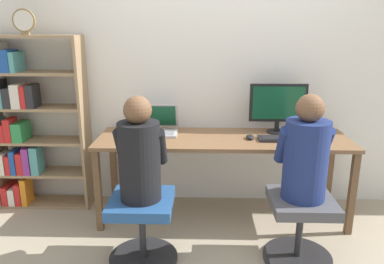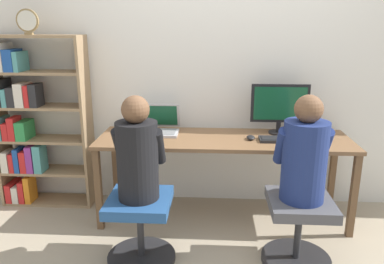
% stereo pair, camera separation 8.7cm
% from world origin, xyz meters
% --- Properties ---
extents(ground_plane, '(14.00, 14.00, 0.00)m').
position_xyz_m(ground_plane, '(0.00, 0.00, 0.00)').
color(ground_plane, tan).
extents(wall_back, '(10.00, 0.05, 2.60)m').
position_xyz_m(wall_back, '(0.00, 0.67, 1.30)').
color(wall_back, silver).
rests_on(wall_back, ground_plane).
extents(desk, '(2.05, 0.61, 0.71)m').
position_xyz_m(desk, '(0.00, 0.30, 0.64)').
color(desk, brown).
rests_on(desk, ground_plane).
extents(desktop_monitor, '(0.48, 0.16, 0.42)m').
position_xyz_m(desktop_monitor, '(0.46, 0.47, 0.94)').
color(desktop_monitor, black).
rests_on(desktop_monitor, desk).
extents(laptop, '(0.36, 0.32, 0.24)m').
position_xyz_m(laptop, '(-0.56, 0.43, 0.76)').
color(laptop, '#B7B7BC').
rests_on(laptop, desk).
extents(keyboard, '(0.41, 0.15, 0.03)m').
position_xyz_m(keyboard, '(0.48, 0.25, 0.72)').
color(keyboard, '#232326').
rests_on(keyboard, desk).
extents(computer_mouse_by_keyboard, '(0.07, 0.10, 0.03)m').
position_xyz_m(computer_mouse_by_keyboard, '(0.21, 0.27, 0.72)').
color(computer_mouse_by_keyboard, black).
rests_on(computer_mouse_by_keyboard, desk).
extents(office_chair_left, '(0.48, 0.48, 0.48)m').
position_xyz_m(office_chair_left, '(0.50, -0.32, 0.27)').
color(office_chair_left, '#262628').
rests_on(office_chair_left, ground_plane).
extents(office_chair_right, '(0.48, 0.48, 0.48)m').
position_xyz_m(office_chair_right, '(-0.58, -0.36, 0.27)').
color(office_chair_right, '#262628').
rests_on(office_chair_right, ground_plane).
extents(person_at_monitor, '(0.35, 0.33, 0.70)m').
position_xyz_m(person_at_monitor, '(0.50, -0.31, 0.79)').
color(person_at_monitor, navy).
rests_on(person_at_monitor, office_chair_left).
extents(person_at_laptop, '(0.33, 0.32, 0.69)m').
position_xyz_m(person_at_laptop, '(-0.58, -0.36, 0.79)').
color(person_at_laptop, black).
rests_on(person_at_laptop, office_chair_right).
extents(bookshelf, '(0.82, 0.26, 1.52)m').
position_xyz_m(bookshelf, '(-1.70, 0.47, 0.76)').
color(bookshelf, '#997A56').
rests_on(bookshelf, ground_plane).
extents(desk_clock, '(0.18, 0.03, 0.20)m').
position_xyz_m(desk_clock, '(-1.59, 0.42, 1.62)').
color(desk_clock, olive).
rests_on(desk_clock, bookshelf).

